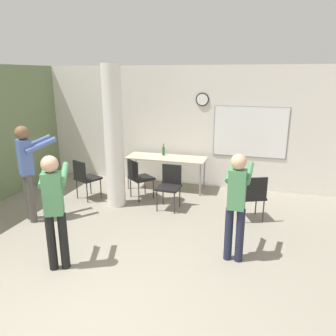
{
  "coord_description": "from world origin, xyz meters",
  "views": [
    {
      "loc": [
        1.79,
        -2.48,
        2.61
      ],
      "look_at": [
        0.24,
        2.88,
        1.0
      ],
      "focal_mm": 35.0,
      "sensor_mm": 36.0,
      "label": 1
    }
  ],
  "objects_px": {
    "chair_table_front": "(170,184)",
    "person_playing_side": "(237,199)",
    "person_watching_back": "(28,166)",
    "bottle_on_table": "(163,151)",
    "folding_table": "(166,159)",
    "person_playing_front": "(54,204)",
    "chair_mid_room": "(253,194)",
    "chair_near_pillar": "(85,176)",
    "chair_table_left": "(139,176)"
  },
  "relations": [
    {
      "from": "bottle_on_table",
      "to": "chair_table_left",
      "type": "bearing_deg",
      "value": -106.04
    },
    {
      "from": "folding_table",
      "to": "person_watching_back",
      "type": "height_order",
      "value": "person_watching_back"
    },
    {
      "from": "chair_near_pillar",
      "to": "person_playing_front",
      "type": "xyz_separation_m",
      "value": [
        0.96,
        -2.42,
        0.44
      ]
    },
    {
      "from": "person_playing_side",
      "to": "bottle_on_table",
      "type": "bearing_deg",
      "value": 124.18
    },
    {
      "from": "bottle_on_table",
      "to": "chair_table_left",
      "type": "relative_size",
      "value": 0.32
    },
    {
      "from": "bottle_on_table",
      "to": "person_watching_back",
      "type": "relative_size",
      "value": 0.16
    },
    {
      "from": "bottle_on_table",
      "to": "chair_table_front",
      "type": "bearing_deg",
      "value": -67.92
    },
    {
      "from": "folding_table",
      "to": "person_playing_side",
      "type": "height_order",
      "value": "person_playing_side"
    },
    {
      "from": "folding_table",
      "to": "person_watching_back",
      "type": "bearing_deg",
      "value": -128.91
    },
    {
      "from": "folding_table",
      "to": "chair_table_left",
      "type": "bearing_deg",
      "value": -116.22
    },
    {
      "from": "person_watching_back",
      "to": "person_playing_side",
      "type": "bearing_deg",
      "value": -5.18
    },
    {
      "from": "chair_near_pillar",
      "to": "person_playing_side",
      "type": "relative_size",
      "value": 0.55
    },
    {
      "from": "chair_near_pillar",
      "to": "chair_table_left",
      "type": "bearing_deg",
      "value": 17.81
    },
    {
      "from": "chair_near_pillar",
      "to": "person_playing_front",
      "type": "relative_size",
      "value": 0.54
    },
    {
      "from": "chair_table_left",
      "to": "person_playing_side",
      "type": "bearing_deg",
      "value": -40.77
    },
    {
      "from": "chair_table_left",
      "to": "folding_table",
      "type": "bearing_deg",
      "value": 63.78
    },
    {
      "from": "person_watching_back",
      "to": "chair_table_left",
      "type": "bearing_deg",
      "value": 46.01
    },
    {
      "from": "folding_table",
      "to": "chair_table_left",
      "type": "height_order",
      "value": "chair_table_left"
    },
    {
      "from": "chair_table_front",
      "to": "person_playing_side",
      "type": "bearing_deg",
      "value": -48.19
    },
    {
      "from": "folding_table",
      "to": "chair_mid_room",
      "type": "height_order",
      "value": "chair_mid_room"
    },
    {
      "from": "chair_table_left",
      "to": "person_playing_side",
      "type": "xyz_separation_m",
      "value": [
        2.19,
        -1.88,
        0.42
      ]
    },
    {
      "from": "folding_table",
      "to": "bottle_on_table",
      "type": "relative_size",
      "value": 6.66
    },
    {
      "from": "person_playing_front",
      "to": "person_watching_back",
      "type": "bearing_deg",
      "value": 138.36
    },
    {
      "from": "chair_near_pillar",
      "to": "chair_table_front",
      "type": "bearing_deg",
      "value": 1.28
    },
    {
      "from": "bottle_on_table",
      "to": "person_playing_side",
      "type": "height_order",
      "value": "person_playing_side"
    },
    {
      "from": "bottle_on_table",
      "to": "person_playing_side",
      "type": "xyz_separation_m",
      "value": [
        1.92,
        -2.82,
        0.07
      ]
    },
    {
      "from": "person_playing_front",
      "to": "bottle_on_table",
      "type": "bearing_deg",
      "value": 83.95
    },
    {
      "from": "chair_table_front",
      "to": "bottle_on_table",
      "type": "bearing_deg",
      "value": 112.08
    },
    {
      "from": "chair_table_left",
      "to": "person_watching_back",
      "type": "relative_size",
      "value": 0.5
    },
    {
      "from": "chair_near_pillar",
      "to": "chair_mid_room",
      "type": "xyz_separation_m",
      "value": [
        3.46,
        -0.11,
        0.0
      ]
    },
    {
      "from": "chair_mid_room",
      "to": "folding_table",
      "type": "bearing_deg",
      "value": 148.21
    },
    {
      "from": "person_playing_front",
      "to": "chair_table_front",
      "type": "bearing_deg",
      "value": 70.0
    },
    {
      "from": "chair_table_front",
      "to": "person_playing_side",
      "type": "relative_size",
      "value": 0.55
    },
    {
      "from": "person_playing_front",
      "to": "chair_mid_room",
      "type": "bearing_deg",
      "value": 42.68
    },
    {
      "from": "person_playing_front",
      "to": "person_playing_side",
      "type": "bearing_deg",
      "value": 21.01
    },
    {
      "from": "folding_table",
      "to": "chair_mid_room",
      "type": "relative_size",
      "value": 2.1
    },
    {
      "from": "chair_near_pillar",
      "to": "person_watching_back",
      "type": "relative_size",
      "value": 0.5
    },
    {
      "from": "chair_mid_room",
      "to": "person_playing_front",
      "type": "relative_size",
      "value": 0.54
    },
    {
      "from": "folding_table",
      "to": "chair_near_pillar",
      "type": "xyz_separation_m",
      "value": [
        -1.46,
        -1.13,
        -0.2
      ]
    },
    {
      "from": "chair_table_front",
      "to": "person_watching_back",
      "type": "xyz_separation_m",
      "value": [
        -2.27,
        -1.24,
        0.52
      ]
    },
    {
      "from": "bottle_on_table",
      "to": "person_playing_front",
      "type": "relative_size",
      "value": 0.17
    },
    {
      "from": "bottle_on_table",
      "to": "chair_mid_room",
      "type": "height_order",
      "value": "bottle_on_table"
    },
    {
      "from": "chair_table_left",
      "to": "chair_mid_room",
      "type": "distance_m",
      "value": 2.43
    },
    {
      "from": "chair_mid_room",
      "to": "bottle_on_table",
      "type": "bearing_deg",
      "value": 146.52
    },
    {
      "from": "bottle_on_table",
      "to": "chair_table_left",
      "type": "xyz_separation_m",
      "value": [
        -0.27,
        -0.94,
        -0.36
      ]
    },
    {
      "from": "bottle_on_table",
      "to": "chair_table_left",
      "type": "distance_m",
      "value": 1.04
    },
    {
      "from": "chair_table_left",
      "to": "chair_near_pillar",
      "type": "bearing_deg",
      "value": -162.19
    },
    {
      "from": "chair_table_front",
      "to": "person_watching_back",
      "type": "bearing_deg",
      "value": -151.27
    },
    {
      "from": "chair_table_front",
      "to": "person_playing_side",
      "type": "xyz_separation_m",
      "value": [
        1.41,
        -1.58,
        0.42
      ]
    },
    {
      "from": "chair_near_pillar",
      "to": "person_playing_side",
      "type": "bearing_deg",
      "value": -25.19
    }
  ]
}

